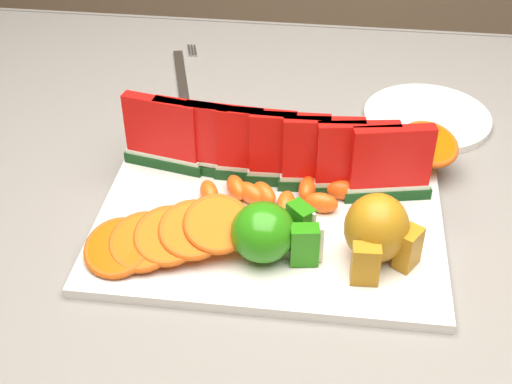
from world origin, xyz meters
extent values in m
cube|color=#543A1C|center=(0.00, 0.00, 0.73)|extent=(1.40, 0.90, 0.03)
cube|color=slate|center=(0.00, 0.00, 0.75)|extent=(1.52, 1.02, 0.01)
cube|color=slate|center=(0.00, 0.51, 0.66)|extent=(1.52, 0.01, 0.20)
cube|color=silver|center=(-0.01, -0.04, 0.76)|extent=(0.40, 0.30, 0.01)
ellipsoid|color=#2F7C17|center=(-0.01, -0.12, 0.80)|extent=(0.09, 0.09, 0.06)
cube|color=#2F7C17|center=(0.04, -0.12, 0.80)|extent=(0.03, 0.02, 0.05)
cube|color=beige|center=(0.05, -0.12, 0.80)|extent=(0.03, 0.01, 0.05)
cube|color=#2F7C17|center=(0.03, -0.09, 0.80)|extent=(0.03, 0.03, 0.05)
cube|color=beige|center=(0.04, -0.09, 0.80)|extent=(0.02, 0.02, 0.05)
ellipsoid|color=#B7791D|center=(0.11, -0.10, 0.81)|extent=(0.09, 0.09, 0.08)
cube|color=#B7791D|center=(0.10, -0.14, 0.79)|extent=(0.03, 0.02, 0.05)
cube|color=#B7791D|center=(0.15, -0.11, 0.79)|extent=(0.03, 0.03, 0.05)
cylinder|color=silver|center=(0.19, 0.21, 0.76)|extent=(0.22, 0.22, 0.01)
cube|color=silver|center=(-0.18, 0.29, 0.76)|extent=(0.06, 0.17, 0.00)
cube|color=silver|center=(-0.19, 0.38, 0.76)|extent=(0.01, 0.04, 0.00)
cube|color=silver|center=(-0.18, 0.38, 0.76)|extent=(0.01, 0.04, 0.00)
cube|color=silver|center=(-0.18, 0.38, 0.76)|extent=(0.01, 0.04, 0.00)
cube|color=#0D410B|center=(-0.15, 0.04, 0.78)|extent=(0.11, 0.04, 0.01)
cube|color=silver|center=(-0.15, 0.04, 0.79)|extent=(0.10, 0.04, 0.01)
cube|color=#DA000B|center=(-0.15, 0.04, 0.83)|extent=(0.10, 0.04, 0.08)
cube|color=#0D410B|center=(-0.11, 0.03, 0.78)|extent=(0.11, 0.04, 0.01)
cube|color=silver|center=(-0.11, 0.03, 0.79)|extent=(0.10, 0.03, 0.01)
cube|color=#DA000B|center=(-0.11, 0.03, 0.83)|extent=(0.10, 0.03, 0.08)
cube|color=#0D410B|center=(-0.07, 0.03, 0.78)|extent=(0.11, 0.03, 0.01)
cube|color=silver|center=(-0.07, 0.03, 0.79)|extent=(0.10, 0.03, 0.01)
cube|color=#DA000B|center=(-0.07, 0.03, 0.83)|extent=(0.10, 0.02, 0.08)
cube|color=#0D410B|center=(-0.03, 0.02, 0.78)|extent=(0.11, 0.02, 0.01)
cube|color=silver|center=(-0.03, 0.02, 0.79)|extent=(0.10, 0.02, 0.01)
cube|color=#DA000B|center=(-0.03, 0.02, 0.83)|extent=(0.10, 0.02, 0.08)
cube|color=#0D410B|center=(0.01, 0.02, 0.78)|extent=(0.11, 0.02, 0.01)
cube|color=silver|center=(0.01, 0.02, 0.79)|extent=(0.10, 0.02, 0.01)
cube|color=#DA000B|center=(0.01, 0.02, 0.83)|extent=(0.10, 0.02, 0.08)
cube|color=#0D410B|center=(0.05, 0.02, 0.78)|extent=(0.11, 0.03, 0.01)
cube|color=silver|center=(0.05, 0.02, 0.79)|extent=(0.10, 0.03, 0.01)
cube|color=#DA000B|center=(0.05, 0.02, 0.83)|extent=(0.10, 0.02, 0.08)
cube|color=#0D410B|center=(0.09, 0.01, 0.78)|extent=(0.11, 0.04, 0.01)
cube|color=silver|center=(0.09, 0.01, 0.79)|extent=(0.10, 0.03, 0.01)
cube|color=#DA000B|center=(0.09, 0.01, 0.83)|extent=(0.10, 0.03, 0.08)
cube|color=#0D410B|center=(0.13, 0.01, 0.78)|extent=(0.11, 0.04, 0.01)
cube|color=silver|center=(0.13, 0.01, 0.79)|extent=(0.10, 0.04, 0.01)
cube|color=#DA000B|center=(0.13, 0.01, 0.83)|extent=(0.10, 0.04, 0.08)
cylinder|color=red|center=(-0.16, -0.14, 0.79)|extent=(0.08, 0.08, 0.03)
torus|color=#C44C08|center=(-0.16, -0.14, 0.79)|extent=(0.09, 0.09, 0.03)
cylinder|color=red|center=(-0.13, -0.13, 0.79)|extent=(0.07, 0.07, 0.03)
torus|color=#C44C08|center=(-0.13, -0.13, 0.79)|extent=(0.08, 0.08, 0.03)
cylinder|color=red|center=(-0.11, -0.12, 0.80)|extent=(0.07, 0.07, 0.03)
torus|color=#C44C08|center=(-0.11, -0.12, 0.80)|extent=(0.08, 0.08, 0.03)
cylinder|color=red|center=(-0.08, -0.12, 0.80)|extent=(0.08, 0.08, 0.03)
torus|color=#C44C08|center=(-0.08, -0.12, 0.80)|extent=(0.09, 0.09, 0.03)
cylinder|color=red|center=(-0.06, -0.11, 0.80)|extent=(0.08, 0.08, 0.03)
torus|color=#C44C08|center=(-0.06, -0.11, 0.80)|extent=(0.09, 0.09, 0.03)
cylinder|color=red|center=(-0.11, 0.08, 0.78)|extent=(0.07, 0.07, 0.03)
torus|color=#C44C08|center=(-0.11, 0.08, 0.78)|extent=(0.08, 0.08, 0.03)
cylinder|color=red|center=(-0.06, 0.08, 0.79)|extent=(0.07, 0.07, 0.03)
torus|color=#C44C08|center=(-0.06, 0.08, 0.79)|extent=(0.08, 0.08, 0.03)
cylinder|color=red|center=(-0.01, 0.08, 0.79)|extent=(0.08, 0.08, 0.03)
torus|color=#C44C08|center=(-0.01, 0.08, 0.79)|extent=(0.09, 0.09, 0.03)
cylinder|color=red|center=(0.04, 0.08, 0.79)|extent=(0.08, 0.08, 0.03)
torus|color=#C44C08|center=(0.04, 0.08, 0.79)|extent=(0.09, 0.09, 0.03)
cylinder|color=red|center=(0.08, 0.08, 0.80)|extent=(0.09, 0.09, 0.03)
torus|color=#C44C08|center=(0.08, 0.08, 0.80)|extent=(0.10, 0.10, 0.03)
cylinder|color=red|center=(0.13, 0.08, 0.80)|extent=(0.09, 0.09, 0.03)
torus|color=#C44C08|center=(0.13, 0.08, 0.80)|extent=(0.10, 0.10, 0.03)
cylinder|color=red|center=(0.18, 0.08, 0.80)|extent=(0.09, 0.09, 0.03)
torus|color=#C44C08|center=(0.18, 0.08, 0.80)|extent=(0.11, 0.11, 0.03)
ellipsoid|color=orange|center=(-0.08, -0.03, 0.78)|extent=(0.03, 0.04, 0.03)
ellipsoid|color=orange|center=(-0.05, -0.01, 0.78)|extent=(0.04, 0.05, 0.03)
ellipsoid|color=orange|center=(-0.03, -0.02, 0.78)|extent=(0.04, 0.04, 0.03)
ellipsoid|color=orange|center=(-0.02, -0.02, 0.78)|extent=(0.04, 0.04, 0.03)
ellipsoid|color=orange|center=(0.01, -0.04, 0.78)|extent=(0.02, 0.04, 0.03)
ellipsoid|color=orange|center=(0.03, 0.00, 0.78)|extent=(0.02, 0.04, 0.03)
ellipsoid|color=orange|center=(0.05, -0.03, 0.78)|extent=(0.04, 0.02, 0.03)
ellipsoid|color=orange|center=(0.08, 0.00, 0.78)|extent=(0.04, 0.02, 0.03)
camera|label=1|loc=(0.06, -0.69, 1.30)|focal=50.00mm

